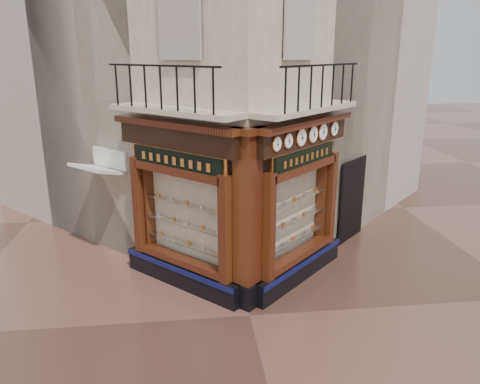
{
  "coord_description": "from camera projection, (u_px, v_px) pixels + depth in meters",
  "views": [
    {
      "loc": [
        -1.24,
        -8.74,
        5.42
      ],
      "look_at": [
        0.02,
        2.0,
        2.17
      ],
      "focal_mm": 35.0,
      "sensor_mm": 36.0,
      "label": 1
    }
  ],
  "objects": [
    {
      "name": "shopfront_left",
      "position": [
        181.0,
        207.0,
        10.78
      ],
      "size": [
        2.86,
        2.86,
        3.98
      ],
      "rotation": [
        0.0,
        0.0,
        2.36
      ],
      "color": "black",
      "rests_on": "ground"
    },
    {
      "name": "clock_b",
      "position": [
        288.0,
        141.0,
        9.83
      ],
      "size": [
        0.27,
        0.27,
        0.33
      ],
      "rotation": [
        0.0,
        0.0,
        0.79
      ],
      "color": "#D18145",
      "rests_on": "ground"
    },
    {
      "name": "ground",
      "position": [
        250.0,
        316.0,
        10.01
      ],
      "size": [
        80.0,
        80.0,
        0.0
      ],
      "primitive_type": "plane",
      "color": "#4B2C23",
      "rests_on": "ground"
    },
    {
      "name": "corner_pilaster",
      "position": [
        247.0,
        222.0,
        9.93
      ],
      "size": [
        0.85,
        0.85,
        3.98
      ],
      "rotation": [
        0.0,
        0.0,
        0.79
      ],
      "color": "black",
      "rests_on": "ground"
    },
    {
      "name": "awning",
      "position": [
        104.0,
        258.0,
        12.81
      ],
      "size": [
        1.53,
        1.53,
        0.28
      ],
      "primitive_type": null,
      "rotation": [
        0.26,
        0.0,
        2.36
      ],
      "color": "white",
      "rests_on": "ground"
    },
    {
      "name": "signboard_right",
      "position": [
        305.0,
        157.0,
        10.72
      ],
      "size": [
        1.94,
        1.94,
        0.52
      ],
      "rotation": [
        0.0,
        0.0,
        0.79
      ],
      "color": "gold",
      "rests_on": "ground"
    },
    {
      "name": "shopfront_right",
      "position": [
        300.0,
        203.0,
        11.09
      ],
      "size": [
        2.86,
        2.86,
        3.98
      ],
      "rotation": [
        0.0,
        0.0,
        0.79
      ],
      "color": "black",
      "rests_on": "ground"
    },
    {
      "name": "signboard_left",
      "position": [
        176.0,
        161.0,
        10.4
      ],
      "size": [
        2.13,
        2.13,
        0.57
      ],
      "rotation": [
        0.0,
        0.0,
        2.36
      ],
      "color": "gold",
      "rests_on": "ground"
    },
    {
      "name": "balcony",
      "position": [
        242.0,
        109.0,
        10.21
      ],
      "size": [
        5.94,
        2.97,
        1.03
      ],
      "color": "beige",
      "rests_on": "ground"
    },
    {
      "name": "clock_a",
      "position": [
        276.0,
        144.0,
        9.5
      ],
      "size": [
        0.26,
        0.26,
        0.32
      ],
      "rotation": [
        0.0,
        0.0,
        0.79
      ],
      "color": "#D18145",
      "rests_on": "ground"
    },
    {
      "name": "clock_e",
      "position": [
        323.0,
        132.0,
        10.95
      ],
      "size": [
        0.32,
        0.32,
        0.41
      ],
      "rotation": [
        0.0,
        0.0,
        0.79
      ],
      "color": "#D18145",
      "rests_on": "ground"
    },
    {
      "name": "neighbour_left",
      "position": [
        147.0,
        50.0,
        16.36
      ],
      "size": [
        11.31,
        11.31,
        11.0
      ],
      "primitive_type": "cube",
      "rotation": [
        0.0,
        0.0,
        0.79
      ],
      "color": "#B0A69A",
      "rests_on": "ground"
    },
    {
      "name": "clock_c",
      "position": [
        301.0,
        138.0,
        10.22
      ],
      "size": [
        0.32,
        0.32,
        0.41
      ],
      "rotation": [
        0.0,
        0.0,
        0.79
      ],
      "color": "#D18145",
      "rests_on": "ground"
    },
    {
      "name": "clock_f",
      "position": [
        334.0,
        129.0,
        11.39
      ],
      "size": [
        0.29,
        0.29,
        0.36
      ],
      "rotation": [
        0.0,
        0.0,
        0.79
      ],
      "color": "#D18145",
      "rests_on": "ground"
    },
    {
      "name": "main_building",
      "position": [
        223.0,
        32.0,
        14.14
      ],
      "size": [
        11.31,
        11.31,
        12.0
      ],
      "primitive_type": "cube",
      "rotation": [
        0.0,
        0.0,
        0.79
      ],
      "color": "beige",
      "rests_on": "ground"
    },
    {
      "name": "clock_d",
      "position": [
        313.0,
        134.0,
        10.61
      ],
      "size": [
        0.31,
        0.31,
        0.39
      ],
      "rotation": [
        0.0,
        0.0,
        0.79
      ],
      "color": "#D18145",
      "rests_on": "ground"
    },
    {
      "name": "neighbour_right",
      "position": [
        286.0,
        50.0,
        16.92
      ],
      "size": [
        11.31,
        11.31,
        11.0
      ],
      "primitive_type": "cube",
      "rotation": [
        0.0,
        0.0,
        0.79
      ],
      "color": "#B0A69A",
      "rests_on": "ground"
    }
  ]
}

